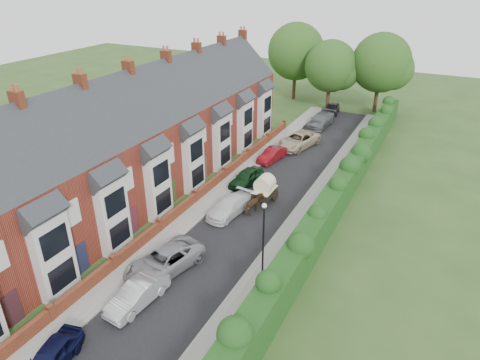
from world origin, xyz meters
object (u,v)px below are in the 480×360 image
object	(u,v)px
lamppost	(264,230)
car_silver_b	(164,261)
car_silver_a	(137,294)
car_beige	(298,140)
car_white	(229,206)
car_black	(332,109)
horse_cart	(265,187)
car_green	(246,177)
horse	(254,205)
car_grey	(321,120)
car_red	(272,155)
car_navy	(51,358)

from	to	relation	value
lamppost	car_silver_b	world-z (taller)	lamppost
car_silver_a	car_beige	bearing A→B (deg)	95.39
car_white	car_black	world-z (taller)	car_black
car_silver_a	car_black	world-z (taller)	car_silver_a
car_beige	horse_cart	size ratio (longest dim) A/B	1.67
car_silver_a	car_white	size ratio (longest dim) A/B	0.91
car_silver_a	car_green	xyz separation A→B (m)	(-1.07, 16.55, 0.01)
car_silver_a	horse	bearing A→B (deg)	87.51
car_grey	horse_cart	xyz separation A→B (m)	(1.53, -20.49, 0.63)
car_silver_a	car_grey	distance (m)	34.79
car_black	horse	size ratio (longest dim) A/B	2.11
car_green	horse_cart	xyz separation A→B (m)	(2.78, -2.25, 0.70)
car_red	car_grey	size ratio (longest dim) A/B	0.73
car_silver_a	horse	distance (m)	12.39
car_grey	car_black	world-z (taller)	car_grey
car_white	car_grey	xyz separation A→B (m)	(0.20, 23.45, 0.11)
car_navy	car_silver_b	world-z (taller)	car_silver_b
lamppost	car_white	distance (m)	8.15
car_navy	horse_cart	size ratio (longest dim) A/B	1.13
car_grey	car_black	size ratio (longest dim) A/B	1.35
car_silver_a	car_red	world-z (taller)	car_silver_a
car_silver_b	horse	bearing A→B (deg)	90.12
car_red	car_white	bearing A→B (deg)	-75.47
car_silver_b	car_white	distance (m)	8.16
car_red	horse	xyz separation A→B (m)	(2.78, -10.19, 0.15)
car_silver_b	car_grey	bearing A→B (deg)	102.13
car_grey	horse_cart	distance (m)	20.56
car_silver_a	car_black	size ratio (longest dim) A/B	1.06
car_red	car_grey	distance (m)	12.40
lamppost	car_navy	distance (m)	13.09
lamppost	horse_cart	size ratio (longest dim) A/B	1.52
car_white	car_beige	bearing A→B (deg)	98.10
lamppost	car_red	world-z (taller)	lamppost
lamppost	car_navy	size ratio (longest dim) A/B	1.34
car_red	car_black	distance (m)	17.97
lamppost	car_silver_a	bearing A→B (deg)	-132.64
lamppost	car_green	bearing A→B (deg)	120.75
lamppost	car_silver_a	size ratio (longest dim) A/B	1.23
car_red	horse_cart	distance (m)	8.65
car_white	car_green	distance (m)	5.31
lamppost	car_red	size ratio (longest dim) A/B	1.32
car_navy	horse_cart	world-z (taller)	horse_cart
lamppost	horse_cart	bearing A→B (deg)	113.05
lamppost	car_red	bearing A→B (deg)	111.01
car_silver_b	car_red	xyz separation A→B (m)	(-0.68, 19.27, -0.13)
car_green	car_grey	bearing A→B (deg)	92.21
car_navy	horse	world-z (taller)	horse
car_white	horse	size ratio (longest dim) A/B	2.46
car_navy	horse	distance (m)	17.87
lamppost	car_green	world-z (taller)	lamppost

